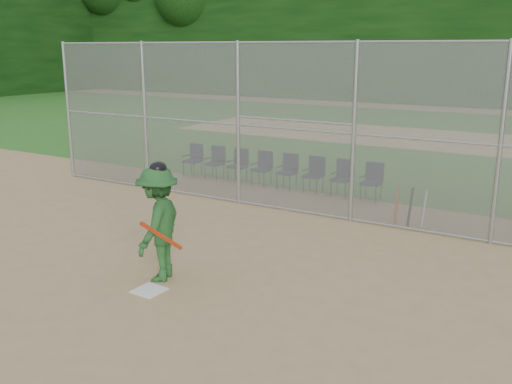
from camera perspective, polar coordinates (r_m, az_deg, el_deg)
The scene contains 16 objects.
ground at distance 9.52m, azimuth -7.85°, elevation -9.65°, with size 100.00×100.00×0.00m, color tan.
grass_strip at distance 25.64m, azimuth 18.12°, elevation 4.97°, with size 100.00×100.00×0.00m, color #26621D.
dirt_patch_far at distance 25.64m, azimuth 18.12°, elevation 4.98°, with size 24.00×24.00×0.00m, color tan.
backstop_fence at distance 13.09m, azimuth 5.65°, elevation 6.44°, with size 16.09×0.09×4.00m.
treeline at distance 27.35m, azimuth 20.04°, elevation 16.94°, with size 81.00×60.00×11.00m.
home_plate at distance 9.54m, azimuth -10.63°, elevation -9.63°, with size 0.45×0.45×0.02m, color silver.
batter_at_plate at distance 9.66m, azimuth -9.73°, elevation -3.10°, with size 1.11×1.44×2.04m.
spare_bats at distance 13.04m, azimuth 15.17°, elevation -1.45°, with size 0.66×0.32×0.84m.
chair_0 at distance 17.59m, azimuth -6.38°, elevation 3.18°, with size 0.54×0.52×0.96m, color black, non-canonical shape.
chair_1 at distance 17.12m, azimuth -4.19°, elevation 2.92°, with size 0.54×0.52×0.96m, color black, non-canonical shape.
chair_2 at distance 16.67m, azimuth -1.88°, elevation 2.65°, with size 0.54×0.52×0.96m, color black, non-canonical shape.
chair_3 at distance 16.25m, azimuth 0.54°, elevation 2.35°, with size 0.54×0.52×0.96m, color black, non-canonical shape.
chair_4 at distance 15.86m, azimuth 3.09°, elevation 2.03°, with size 0.54×0.52×0.96m, color black, non-canonical shape.
chair_5 at distance 15.51m, azimuth 5.76°, elevation 1.70°, with size 0.54×0.52×0.96m, color black, non-canonical shape.
chair_6 at distance 15.19m, azimuth 8.55°, elevation 1.35°, with size 0.54×0.52×0.96m, color black, non-canonical shape.
chair_7 at distance 14.91m, azimuth 11.45°, elevation 0.97°, with size 0.54×0.52×0.96m, color black, non-canonical shape.
Camera 1 is at (5.51, -6.74, 3.84)m, focal length 40.00 mm.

